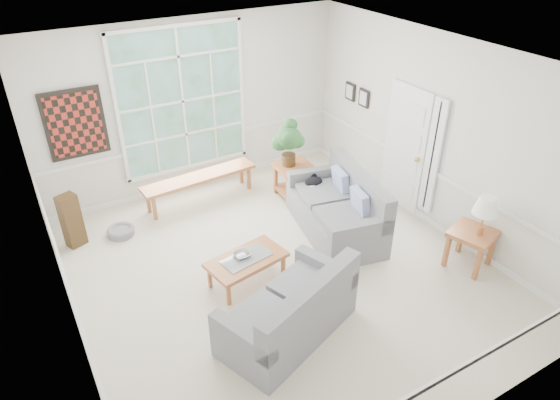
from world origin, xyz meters
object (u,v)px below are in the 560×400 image
object	(u,v)px
end_table	(294,181)
loveseat_front	(287,303)
coffee_table	(247,270)
loveseat_right	(336,204)
side_table	(469,248)

from	to	relation	value
end_table	loveseat_front	bearing A→B (deg)	-122.98
coffee_table	end_table	xyz separation A→B (m)	(1.78, 1.65, 0.11)
end_table	loveseat_right	bearing A→B (deg)	-91.08
coffee_table	side_table	world-z (taller)	side_table
loveseat_right	side_table	size ratio (longest dim) A/B	3.21
coffee_table	end_table	distance (m)	2.43
loveseat_front	end_table	xyz separation A→B (m)	(1.79, 2.75, -0.16)
side_table	loveseat_front	bearing A→B (deg)	176.46
loveseat_right	end_table	bearing A→B (deg)	100.36
side_table	coffee_table	bearing A→B (deg)	156.34
coffee_table	side_table	xyz separation A→B (m)	(2.92, -1.28, 0.09)
loveseat_front	coffee_table	size ratio (longest dim) A/B	1.61
loveseat_front	loveseat_right	bearing A→B (deg)	19.87
end_table	side_table	xyz separation A→B (m)	(1.14, -2.93, -0.01)
loveseat_front	side_table	size ratio (longest dim) A/B	2.94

